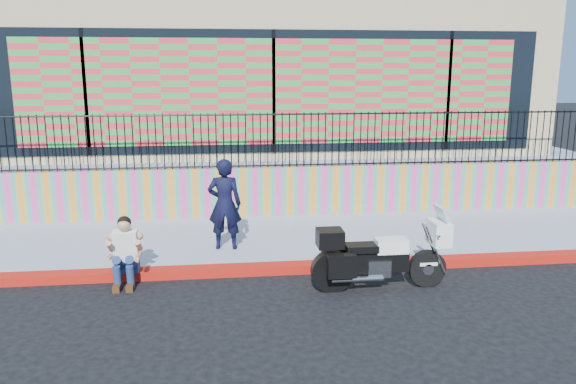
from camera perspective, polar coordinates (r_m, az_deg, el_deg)
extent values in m
plane|color=black|center=(9.64, 0.94, -8.10)|extent=(90.00, 90.00, 0.00)
cube|color=#B3170C|center=(9.61, 0.95, -7.68)|extent=(16.00, 0.30, 0.15)
cube|color=#8990A5|center=(11.16, -0.19, -4.80)|extent=(16.00, 3.00, 0.15)
cube|color=#FF439D|center=(12.54, -1.03, 0.08)|extent=(16.00, 0.20, 1.10)
cube|color=#8990A5|center=(17.56, -2.70, 3.37)|extent=(16.00, 10.00, 1.25)
cube|color=tan|center=(17.14, -2.75, 11.97)|extent=(14.00, 8.00, 4.00)
cube|color=black|center=(13.14, -1.46, 10.10)|extent=(12.60, 0.04, 2.80)
cube|color=#E63341|center=(13.11, -1.45, 10.10)|extent=(11.48, 0.02, 2.40)
cylinder|color=black|center=(9.20, 13.94, -7.54)|extent=(0.59, 0.13, 0.59)
cylinder|color=black|center=(8.79, 4.51, -8.14)|extent=(0.59, 0.13, 0.59)
cube|color=black|center=(8.92, 9.37, -6.94)|extent=(0.85, 0.25, 0.30)
cube|color=silver|center=(8.93, 9.07, -7.50)|extent=(0.36, 0.30, 0.27)
cube|color=white|center=(8.88, 10.43, -5.35)|extent=(0.49, 0.29, 0.22)
cube|color=black|center=(8.76, 7.44, -5.62)|extent=(0.49, 0.30, 0.11)
cube|color=white|center=(9.08, 15.08, -4.00)|extent=(0.27, 0.47, 0.38)
cube|color=silver|center=(9.02, 15.40, -2.24)|extent=(0.16, 0.41, 0.30)
cube|color=black|center=(8.61, 4.28, -4.69)|extent=(0.39, 0.38, 0.27)
cube|color=black|center=(8.50, 5.49, -7.49)|extent=(0.43, 0.16, 0.36)
cube|color=black|center=(8.99, 4.76, -6.34)|extent=(0.43, 0.16, 0.36)
cube|color=white|center=(9.17, 13.97, -7.01)|extent=(0.29, 0.14, 0.05)
imported|color=black|center=(10.21, -6.46, -1.23)|extent=(0.64, 0.46, 1.67)
cube|color=navy|center=(9.57, -15.99, -7.22)|extent=(0.36, 0.28, 0.18)
cube|color=white|center=(9.43, -16.15, -5.29)|extent=(0.38, 0.27, 0.54)
sphere|color=tan|center=(9.29, -16.32, -3.25)|extent=(0.21, 0.21, 0.21)
cube|color=#472814|center=(9.25, -16.96, -9.24)|extent=(0.11, 0.26, 0.10)
cube|color=#472814|center=(9.22, -15.72, -9.24)|extent=(0.11, 0.26, 0.10)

